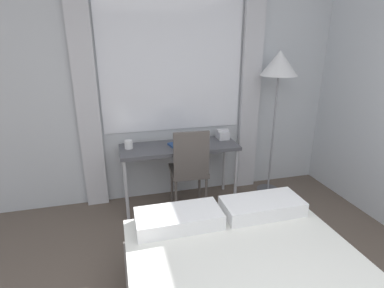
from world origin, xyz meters
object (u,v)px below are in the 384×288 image
(desk, at_px, (179,151))
(mug, at_px, (129,144))
(telephone, at_px, (222,134))
(desk_chair, at_px, (190,166))
(book, at_px, (180,144))
(standing_lamp, at_px, (279,71))

(desk, relative_size, mug, 14.41)
(mug, bearing_deg, telephone, 3.36)
(desk_chair, xyz_separation_m, book, (-0.06, 0.21, 0.20))
(standing_lamp, relative_size, mug, 19.05)
(desk_chair, distance_m, mug, 0.71)
(standing_lamp, bearing_deg, desk, 179.81)
(desk_chair, bearing_deg, mug, 162.01)
(desk_chair, height_order, telephone, desk_chair)
(desk, relative_size, standing_lamp, 0.76)
(book, relative_size, mug, 2.94)
(telephone, relative_size, mug, 1.85)
(telephone, distance_m, mug, 1.12)
(mug, bearing_deg, standing_lamp, -1.80)
(desk, xyz_separation_m, telephone, (0.56, 0.12, 0.12))
(telephone, height_order, book, telephone)
(telephone, bearing_deg, desk, -168.30)
(desk_chair, distance_m, standing_lamp, 1.49)
(telephone, xyz_separation_m, mug, (-1.12, -0.07, -0.01))
(book, bearing_deg, desk, -123.11)
(desk_chair, bearing_deg, desk, 113.07)
(desk_chair, relative_size, book, 3.61)
(book, xyz_separation_m, mug, (-0.57, 0.04, 0.03))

